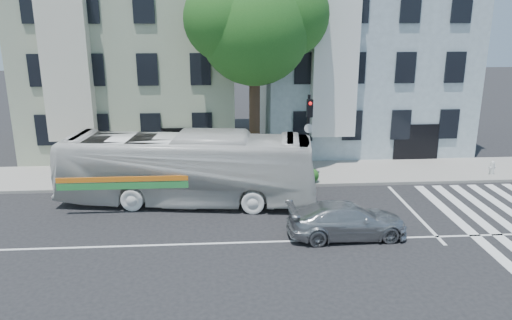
{
  "coord_description": "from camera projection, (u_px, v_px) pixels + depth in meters",
  "views": [
    {
      "loc": [
        -1.68,
        -17.06,
        8.31
      ],
      "look_at": [
        -0.32,
        2.81,
        2.4
      ],
      "focal_mm": 35.0,
      "sensor_mm": 36.0,
      "label": 1
    }
  ],
  "objects": [
    {
      "name": "fire_hydrant",
      "position": [
        492.0,
        167.0,
        26.04
      ],
      "size": [
        0.42,
        0.28,
        0.74
      ],
      "rotation": [
        0.0,
        0.0,
        0.38
      ],
      "color": "silver",
      "rests_on": "sidewalk_far"
    },
    {
      "name": "sedan",
      "position": [
        347.0,
        220.0,
        19.1
      ],
      "size": [
        2.01,
        4.66,
        1.34
      ],
      "primitive_type": "imported",
      "rotation": [
        0.0,
        0.0,
        1.6
      ],
      "color": "#A8AAAF",
      "rests_on": "ground"
    },
    {
      "name": "ground",
      "position": [
        269.0,
        242.0,
        18.79
      ],
      "size": [
        120.0,
        120.0,
        0.0
      ],
      "primitive_type": "plane",
      "color": "black",
      "rests_on": "ground"
    },
    {
      "name": "hedge",
      "position": [
        227.0,
        177.0,
        24.57
      ],
      "size": [
        8.1,
        4.23,
        0.7
      ],
      "primitive_type": null,
      "rotation": [
        0.0,
        0.0,
        -0.42
      ],
      "color": "#2C621F",
      "rests_on": "sidewalk_far"
    },
    {
      "name": "building_right",
      "position": [
        356.0,
        58.0,
        32.03
      ],
      "size": [
        12.0,
        10.0,
        11.0
      ],
      "primitive_type": "cube",
      "color": "#8EA0A9",
      "rests_on": "ground"
    },
    {
      "name": "bus",
      "position": [
        187.0,
        168.0,
        22.32
      ],
      "size": [
        4.19,
        11.77,
        3.21
      ],
      "primitive_type": "imported",
      "rotation": [
        0.0,
        0.0,
        1.44
      ],
      "color": "silver",
      "rests_on": "ground"
    },
    {
      "name": "sidewalk_far",
      "position": [
        255.0,
        174.0,
        26.42
      ],
      "size": [
        80.0,
        4.0,
        0.15
      ],
      "primitive_type": "cube",
      "color": "gray",
      "rests_on": "ground"
    },
    {
      "name": "street_tree",
      "position": [
        255.0,
        22.0,
        24.92
      ],
      "size": [
        7.3,
        5.9,
        11.1
      ],
      "color": "#2D2116",
      "rests_on": "ground"
    },
    {
      "name": "building_left",
      "position": [
        136.0,
        59.0,
        31.11
      ],
      "size": [
        12.0,
        10.0,
        11.0
      ],
      "primitive_type": "cube",
      "color": "#9EA88C",
      "rests_on": "ground"
    },
    {
      "name": "traffic_signal",
      "position": [
        309.0,
        126.0,
        25.03
      ],
      "size": [
        0.46,
        0.54,
        4.39
      ],
      "rotation": [
        0.0,
        0.0,
        0.03
      ],
      "color": "black",
      "rests_on": "ground"
    }
  ]
}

